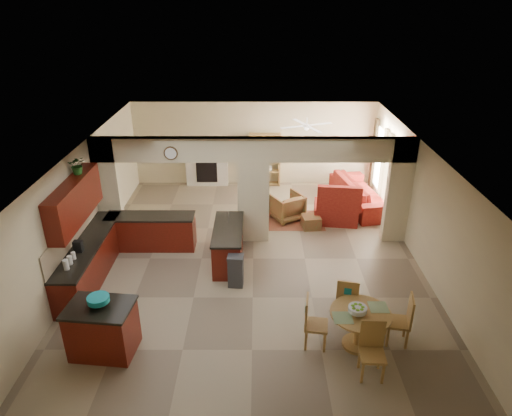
{
  "coord_description": "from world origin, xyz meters",
  "views": [
    {
      "loc": [
        0.09,
        -9.68,
        5.96
      ],
      "look_at": [
        0.07,
        0.3,
        1.25
      ],
      "focal_mm": 32.0,
      "sensor_mm": 36.0,
      "label": 1
    }
  ],
  "objects_px": {
    "dining_table": "(359,324)",
    "armchair": "(287,206)",
    "kitchen_island": "(103,329)",
    "sofa": "(361,193)"
  },
  "relations": [
    {
      "from": "dining_table",
      "to": "armchair",
      "type": "relative_size",
      "value": 1.31
    },
    {
      "from": "kitchen_island",
      "to": "dining_table",
      "type": "relative_size",
      "value": 1.11
    },
    {
      "from": "kitchen_island",
      "to": "sofa",
      "type": "xyz_separation_m",
      "value": [
        5.98,
        6.39,
        -0.09
      ]
    },
    {
      "from": "kitchen_island",
      "to": "sofa",
      "type": "height_order",
      "value": "kitchen_island"
    },
    {
      "from": "kitchen_island",
      "to": "sofa",
      "type": "bearing_deg",
      "value": 52.94
    },
    {
      "from": "sofa",
      "to": "kitchen_island",
      "type": "bearing_deg",
      "value": 125.88
    },
    {
      "from": "sofa",
      "to": "armchair",
      "type": "relative_size",
      "value": 3.32
    },
    {
      "from": "dining_table",
      "to": "armchair",
      "type": "xyz_separation_m",
      "value": [
        -1.01,
        5.3,
        -0.12
      ]
    },
    {
      "from": "dining_table",
      "to": "sofa",
      "type": "bearing_deg",
      "value": 77.9
    },
    {
      "from": "kitchen_island",
      "to": "dining_table",
      "type": "height_order",
      "value": "kitchen_island"
    }
  ]
}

